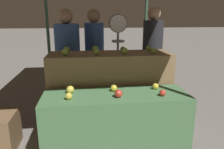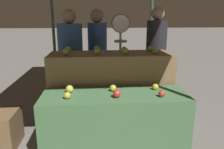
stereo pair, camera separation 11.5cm
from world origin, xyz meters
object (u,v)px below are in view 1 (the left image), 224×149
at_px(person_customer_left, 68,56).
at_px(person_vendor_at_scale, 95,52).
at_px(produce_scale, 118,43).
at_px(person_customer_right, 152,49).

bearing_deg(person_customer_left, person_vendor_at_scale, -124.42).
distance_m(produce_scale, person_customer_left, 0.84).
height_order(produce_scale, person_vendor_at_scale, person_vendor_at_scale).
height_order(person_vendor_at_scale, person_customer_left, person_vendor_at_scale).
relative_size(produce_scale, person_customer_right, 0.93).
bearing_deg(person_vendor_at_scale, produce_scale, 125.77).
bearing_deg(produce_scale, person_customer_right, 29.22).
xyz_separation_m(person_vendor_at_scale, person_customer_right, (1.05, 0.04, 0.02)).
bearing_deg(produce_scale, person_customer_left, 171.39).
bearing_deg(person_customer_right, person_vendor_at_scale, 0.29).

